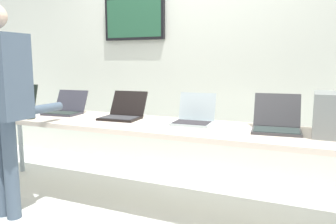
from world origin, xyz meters
TOP-DOWN VIEW (x-y plane):
  - ground at (0.00, 0.00)m, footprint 8.00×8.00m
  - back_wall at (-0.01, 1.13)m, footprint 8.00×0.11m
  - workbench at (0.00, 0.00)m, footprint 3.60×0.70m
  - laptop_station_0 at (-1.55, 0.10)m, footprint 0.37×0.34m
  - laptop_station_1 at (-0.91, 0.11)m, footprint 0.36×0.36m
  - laptop_station_2 at (-0.25, 0.10)m, footprint 0.36×0.38m
  - laptop_station_3 at (0.42, 0.12)m, footprint 0.32×0.30m
  - laptop_station_4 at (1.07, 0.10)m, footprint 0.38×0.41m
  - person at (-0.90, -0.62)m, footprint 0.45×0.59m
  - coffee_mug at (-1.00, -0.25)m, footprint 0.08×0.08m
  - paper_sheet at (-1.16, -0.17)m, footprint 0.24×0.32m

SIDE VIEW (x-z plane):
  - ground at x=0.00m, z-range -0.04..0.00m
  - workbench at x=0.00m, z-range 0.32..1.06m
  - paper_sheet at x=-1.16m, z-range 0.74..0.74m
  - coffee_mug at x=-1.00m, z-range 0.74..0.82m
  - laptop_station_1 at x=-0.91m, z-range 0.68..0.90m
  - laptop_station_2 at x=-0.25m, z-range 0.67..0.91m
  - laptop_station_3 at x=0.42m, z-range 0.67..0.92m
  - laptop_station_4 at x=1.07m, z-range 0.66..0.93m
  - laptop_station_0 at x=-1.55m, z-range 0.66..0.93m
  - person at x=-0.90m, z-range 0.18..1.84m
  - back_wall at x=-0.01m, z-range 0.01..2.51m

